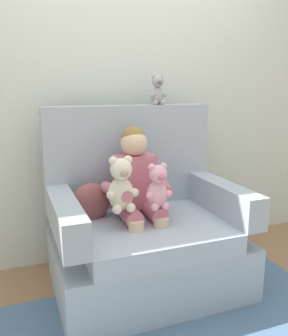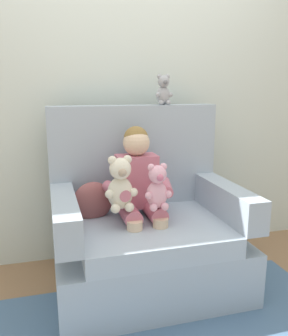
{
  "view_description": "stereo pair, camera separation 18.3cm",
  "coord_description": "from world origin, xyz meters",
  "px_view_note": "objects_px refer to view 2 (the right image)",
  "views": [
    {
      "loc": [
        -0.77,
        -1.97,
        1.29
      ],
      "look_at": [
        -0.04,
        -0.05,
        0.82
      ],
      "focal_mm": 37.88,
      "sensor_mm": 36.0,
      "label": 1
    },
    {
      "loc": [
        -0.59,
        -2.02,
        1.29
      ],
      "look_at": [
        -0.04,
        -0.05,
        0.82
      ],
      "focal_mm": 37.88,
      "sensor_mm": 36.0,
      "label": 2
    }
  ],
  "objects_px": {
    "armchair": "(146,233)",
    "throw_pillow": "(93,202)",
    "plush_pink": "(157,188)",
    "plush_cream": "(120,185)",
    "plush_grey_on_backrest": "(163,91)",
    "seated_child": "(139,186)"
  },
  "relations": [
    {
      "from": "armchair",
      "to": "seated_child",
      "type": "bearing_deg",
      "value": 170.97
    },
    {
      "from": "throw_pillow",
      "to": "plush_pink",
      "type": "bearing_deg",
      "value": -36.94
    },
    {
      "from": "armchair",
      "to": "throw_pillow",
      "type": "xyz_separation_m",
      "value": [
        -0.32,
        0.1,
        0.21
      ]
    },
    {
      "from": "plush_pink",
      "to": "throw_pillow",
      "type": "xyz_separation_m",
      "value": [
        -0.35,
        0.26,
        -0.14
      ]
    },
    {
      "from": "armchair",
      "to": "plush_grey_on_backrest",
      "type": "distance_m",
      "value": 0.97
    },
    {
      "from": "armchair",
      "to": "plush_pink",
      "type": "distance_m",
      "value": 0.38
    },
    {
      "from": "armchair",
      "to": "seated_child",
      "type": "xyz_separation_m",
      "value": [
        -0.04,
        0.01,
        0.32
      ]
    },
    {
      "from": "armchair",
      "to": "plush_grey_on_backrest",
      "type": "xyz_separation_m",
      "value": [
        0.21,
        0.3,
        0.9
      ]
    },
    {
      "from": "armchair",
      "to": "plush_pink",
      "type": "bearing_deg",
      "value": -81.07
    },
    {
      "from": "throw_pillow",
      "to": "armchair",
      "type": "bearing_deg",
      "value": -17.32
    },
    {
      "from": "armchair",
      "to": "throw_pillow",
      "type": "bearing_deg",
      "value": 162.68
    },
    {
      "from": "armchair",
      "to": "plush_grey_on_backrest",
      "type": "bearing_deg",
      "value": 54.36
    },
    {
      "from": "throw_pillow",
      "to": "seated_child",
      "type": "bearing_deg",
      "value": -18.45
    },
    {
      "from": "plush_pink",
      "to": "armchair",
      "type": "bearing_deg",
      "value": 87.45
    },
    {
      "from": "plush_grey_on_backrest",
      "to": "armchair",
      "type": "bearing_deg",
      "value": -142.42
    },
    {
      "from": "plush_pink",
      "to": "throw_pillow",
      "type": "distance_m",
      "value": 0.46
    },
    {
      "from": "plush_pink",
      "to": "plush_grey_on_backrest",
      "type": "distance_m",
      "value": 0.74
    },
    {
      "from": "plush_grey_on_backrest",
      "to": "throw_pillow",
      "type": "relative_size",
      "value": 0.8
    },
    {
      "from": "plush_cream",
      "to": "throw_pillow",
      "type": "bearing_deg",
      "value": 100.69
    },
    {
      "from": "plush_grey_on_backrest",
      "to": "seated_child",
      "type": "bearing_deg",
      "value": -147.89
    },
    {
      "from": "armchair",
      "to": "plush_cream",
      "type": "bearing_deg",
      "value": -147.28
    },
    {
      "from": "armchair",
      "to": "plush_cream",
      "type": "height_order",
      "value": "armchair"
    }
  ]
}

